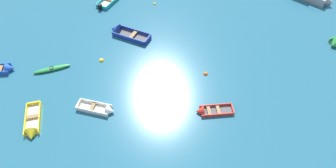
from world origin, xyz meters
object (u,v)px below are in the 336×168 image
object	(u,v)px
mooring_buoy_midfield	(102,61)
rowboat_white_cluster_inner	(103,110)
mooring_buoy_between_boats_left	(205,74)
kayak_green_distant_center	(52,69)
rowboat_blue_far_right	(2,69)
rowboat_deep_blue_midfield_left	(122,32)
rowboat_red_back_row_center	(206,111)
mooring_buoy_central	(155,4)
rowboat_yellow_near_camera	(32,128)

from	to	relation	value
mooring_buoy_midfield	rowboat_white_cluster_inner	bearing A→B (deg)	-79.27
mooring_buoy_midfield	mooring_buoy_between_boats_left	bearing A→B (deg)	-9.42
mooring_buoy_between_boats_left	rowboat_white_cluster_inner	bearing A→B (deg)	-154.00
rowboat_white_cluster_inner	mooring_buoy_between_boats_left	xyz separation A→B (m)	(8.04, 3.92, -0.16)
rowboat_white_cluster_inner	mooring_buoy_midfield	size ratio (longest dim) A/B	7.21
kayak_green_distant_center	rowboat_white_cluster_inner	distance (m)	6.60
rowboat_blue_far_right	rowboat_deep_blue_midfield_left	size ratio (longest dim) A/B	0.81
kayak_green_distant_center	rowboat_deep_blue_midfield_left	world-z (taller)	rowboat_deep_blue_midfield_left
mooring_buoy_midfield	rowboat_red_back_row_center	bearing A→B (deg)	-31.60
mooring_buoy_central	rowboat_yellow_near_camera	bearing A→B (deg)	-116.78
rowboat_deep_blue_midfield_left	mooring_buoy_midfield	size ratio (longest dim) A/B	9.88
rowboat_yellow_near_camera	mooring_buoy_central	world-z (taller)	rowboat_yellow_near_camera
kayak_green_distant_center	mooring_buoy_central	xyz separation A→B (m)	(8.33, 10.05, -0.14)
mooring_buoy_midfield	mooring_buoy_between_boats_left	world-z (taller)	mooring_buoy_midfield
kayak_green_distant_center	rowboat_red_back_row_center	xyz separation A→B (m)	(12.87, -4.25, -0.02)
mooring_buoy_midfield	mooring_buoy_central	distance (m)	9.86
rowboat_yellow_near_camera	rowboat_red_back_row_center	xyz separation A→B (m)	(12.60, 1.68, -0.03)
kayak_green_distant_center	rowboat_deep_blue_midfield_left	distance (m)	7.34
rowboat_deep_blue_midfield_left	rowboat_red_back_row_center	bearing A→B (deg)	-51.02
rowboat_deep_blue_midfield_left	rowboat_white_cluster_inner	size ratio (longest dim) A/B	1.37
rowboat_red_back_row_center	mooring_buoy_between_boats_left	size ratio (longest dim) A/B	7.67
rowboat_blue_far_right	rowboat_red_back_row_center	bearing A→B (deg)	-13.51
rowboat_blue_far_right	rowboat_red_back_row_center	world-z (taller)	rowboat_blue_far_right
rowboat_blue_far_right	mooring_buoy_central	world-z (taller)	rowboat_blue_far_right
rowboat_deep_blue_midfield_left	rowboat_red_back_row_center	world-z (taller)	rowboat_deep_blue_midfield_left
rowboat_red_back_row_center	mooring_buoy_between_boats_left	bearing A→B (deg)	86.65
rowboat_red_back_row_center	mooring_buoy_central	size ratio (longest dim) A/B	9.20
rowboat_white_cluster_inner	mooring_buoy_midfield	bearing A→B (deg)	100.73
rowboat_deep_blue_midfield_left	mooring_buoy_between_boats_left	world-z (taller)	rowboat_deep_blue_midfield_left
kayak_green_distant_center	rowboat_yellow_near_camera	world-z (taller)	rowboat_yellow_near_camera
rowboat_white_cluster_inner	rowboat_red_back_row_center	size ratio (longest dim) A/B	1.06
rowboat_blue_far_right	mooring_buoy_central	distance (m)	16.16
rowboat_deep_blue_midfield_left	mooring_buoy_midfield	bearing A→B (deg)	-110.48
rowboat_blue_far_right	rowboat_white_cluster_inner	distance (m)	10.12
rowboat_yellow_near_camera	mooring_buoy_midfield	world-z (taller)	rowboat_yellow_near_camera
rowboat_white_cluster_inner	mooring_buoy_between_boats_left	world-z (taller)	rowboat_white_cluster_inner
kayak_green_distant_center	mooring_buoy_central	size ratio (longest dim) A/B	9.71
rowboat_white_cluster_inner	kayak_green_distant_center	bearing A→B (deg)	140.01
mooring_buoy_between_boats_left	rowboat_yellow_near_camera	bearing A→B (deg)	-156.40
kayak_green_distant_center	rowboat_deep_blue_midfield_left	bearing A→B (deg)	42.25
rowboat_blue_far_right	mooring_buoy_between_boats_left	size ratio (longest dim) A/B	8.94
kayak_green_distant_center	rowboat_red_back_row_center	bearing A→B (deg)	-18.29
rowboat_red_back_row_center	kayak_green_distant_center	bearing A→B (deg)	161.71
kayak_green_distant_center	mooring_buoy_midfield	distance (m)	4.20
rowboat_deep_blue_midfield_left	mooring_buoy_between_boats_left	distance (m)	9.30
rowboat_red_back_row_center	mooring_buoy_midfield	distance (m)	10.38
rowboat_yellow_near_camera	rowboat_deep_blue_midfield_left	size ratio (longest dim) A/B	0.81
rowboat_blue_far_right	mooring_buoy_midfield	world-z (taller)	rowboat_blue_far_right
rowboat_red_back_row_center	mooring_buoy_between_boats_left	distance (m)	3.94
rowboat_white_cluster_inner	rowboat_blue_far_right	bearing A→B (deg)	156.17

